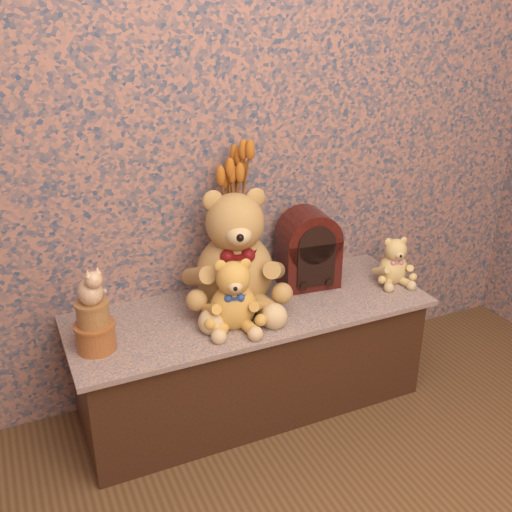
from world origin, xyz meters
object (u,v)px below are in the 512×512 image
at_px(teddy_medium, 233,290).
at_px(cat_figurine, 89,284).
at_px(teddy_large, 234,243).
at_px(teddy_small, 394,258).
at_px(cathedral_radio, 308,248).
at_px(ceramic_vase, 234,270).
at_px(biscuit_tin_lower, 96,337).

bearing_deg(teddy_medium, cat_figurine, -168.25).
xyz_separation_m(teddy_large, cat_figurine, (-0.56, -0.12, -0.00)).
bearing_deg(teddy_small, teddy_medium, -162.31).
xyz_separation_m(cathedral_radio, ceramic_vase, (-0.31, 0.04, -0.06)).
height_order(teddy_medium, ceramic_vase, teddy_medium).
relative_size(cathedral_radio, ceramic_vase, 1.58).
distance_m(teddy_medium, cathedral_radio, 0.45).
bearing_deg(teddy_small, biscuit_tin_lower, -165.81).
bearing_deg(teddy_small, cathedral_radio, 172.53).
relative_size(teddy_small, cathedral_radio, 0.66).
height_order(teddy_medium, cat_figurine, cat_figurine).
height_order(teddy_large, cat_figurine, teddy_large).
relative_size(biscuit_tin_lower, cat_figurine, 0.96).
height_order(teddy_small, cat_figurine, cat_figurine).
bearing_deg(teddy_medium, teddy_small, 20.56).
relative_size(teddy_small, cat_figurine, 1.56).
relative_size(teddy_large, cathedral_radio, 1.55).
bearing_deg(biscuit_tin_lower, teddy_medium, -4.52).
height_order(teddy_large, teddy_medium, teddy_large).
height_order(teddy_large, biscuit_tin_lower, teddy_large).
distance_m(teddy_large, teddy_small, 0.70).
relative_size(teddy_large, ceramic_vase, 2.45).
bearing_deg(cathedral_radio, biscuit_tin_lower, -164.48).
bearing_deg(teddy_small, teddy_large, -174.95).
distance_m(teddy_medium, ceramic_vase, 0.25).
height_order(cathedral_radio, ceramic_vase, cathedral_radio).
bearing_deg(teddy_small, ceramic_vase, 178.53).
distance_m(biscuit_tin_lower, cat_figurine, 0.20).
distance_m(teddy_small, cathedral_radio, 0.37).
xyz_separation_m(teddy_large, cathedral_radio, (0.34, 0.03, -0.09)).
bearing_deg(cat_figurine, biscuit_tin_lower, 0.00).
relative_size(teddy_large, teddy_medium, 1.77).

